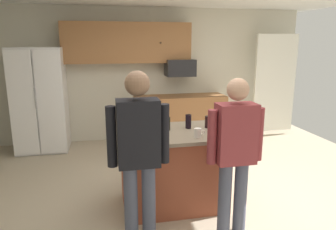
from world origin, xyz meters
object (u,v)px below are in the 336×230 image
Objects in this scene: refrigerator at (40,100)px; microwave_over_range at (180,68)px; kitchen_island at (173,168)px; glass_stout_tall at (188,121)px; person_guest_left at (139,149)px; glass_pilsner at (208,122)px; glass_dark_ale at (167,124)px; glass_short_whisky at (135,132)px; person_host_foreground at (235,149)px; mug_ceramic_white at (198,133)px.

refrigerator is 3.31× the size of microwave_over_range.
refrigerator is 3.12m from kitchen_island.
glass_stout_tall reaches higher than kitchen_island.
kitchen_island is (1.89, -2.44, -0.46)m from refrigerator.
microwave_over_range is 0.33× the size of person_guest_left.
glass_dark_ale is at bearing -178.97° from glass_pilsner.
glass_stout_tall is at bearing 175.05° from glass_pilsner.
glass_short_whisky is at bearing -149.30° from glass_dark_ale.
person_host_foreground is 0.80m from glass_pilsner.
microwave_over_range and person_host_foreground have the same top height.
person_host_foreground is at bearing -89.40° from glass_pilsner.
glass_pilsner is 1.20× the size of mug_ceramic_white.
glass_dark_ale is (-0.77, -2.49, -0.45)m from microwave_over_range.
glass_stout_tall is at bearing 6.41° from glass_dark_ale.
microwave_over_range is at bearing 80.02° from mug_ceramic_white.
glass_pilsner reaches higher than kitchen_island.
person_guest_left is at bearing -130.65° from glass_stout_tall.
glass_short_whisky is (1.43, -2.61, 0.06)m from refrigerator.
glass_stout_tall is (0.26, 0.03, 0.01)m from glass_dark_ale.
person_host_foreground is at bearing -60.54° from mug_ceramic_white.
microwave_over_range is at bearing 2.60° from refrigerator.
person_guest_left is 0.94m from person_host_foreground.
refrigerator is at bearing 3.95° from person_host_foreground.
glass_stout_tall reaches higher than mug_ceramic_white.
mug_ceramic_white is at bearing -53.20° from glass_dark_ale.
glass_pilsner is (-0.26, -2.48, -0.46)m from microwave_over_range.
glass_pilsner is 1.07× the size of glass_short_whisky.
person_host_foreground is (0.46, -0.71, 0.46)m from kitchen_island.
refrigerator is 2.65m from microwave_over_range.
refrigerator is at bearing 118.79° from glass_short_whisky.
glass_dark_ale is (0.40, 0.24, 0.01)m from glass_short_whisky.
refrigerator is at bearing 134.72° from glass_pilsner.
glass_dark_ale is at bearing 126.80° from mug_ceramic_white.
glass_stout_tall reaches higher than glass_pilsner.
person_host_foreground reaches higher than glass_pilsner.
glass_pilsner is at bearing -32.08° from person_host_foreground.
glass_pilsner is at bearing 15.36° from glass_short_whisky.
person_guest_left is at bearing -139.82° from glass_pilsner.
person_guest_left is 0.54m from glass_short_whisky.
glass_pilsner is at bearing -45.28° from refrigerator.
person_guest_left is 1.22m from glass_pilsner.
glass_short_whisky is at bearing -113.20° from microwave_over_range.
mug_ceramic_white is at bearing -9.80° from glass_short_whisky.
person_guest_left reaches higher than glass_short_whisky.
glass_stout_tall is (0.21, 0.11, 0.54)m from kitchen_island.
person_host_foreground is at bearing -57.08° from glass_dark_ale.
kitchen_island is 9.82× the size of glass_short_whisky.
glass_pilsner is 0.86× the size of glass_stout_tall.
glass_dark_ale is (-0.50, -0.01, 0.00)m from glass_pilsner.
refrigerator is 12.79× the size of glass_pilsner.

